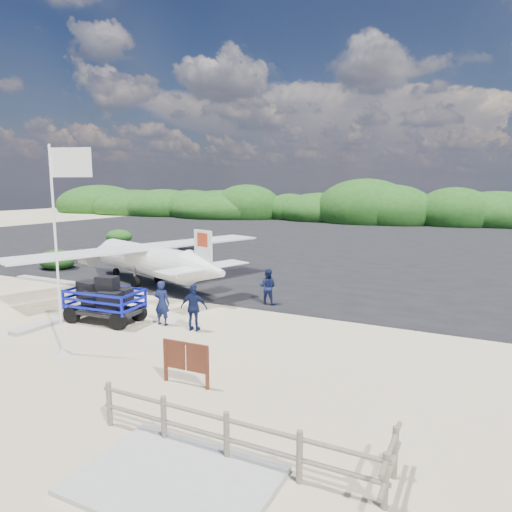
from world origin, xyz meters
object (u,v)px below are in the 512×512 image
(baggage_cart, at_px, (106,322))
(flagpole, at_px, (63,353))
(crew_b, at_px, (268,287))
(signboard, at_px, (186,385))
(crew_a, at_px, (162,303))
(crew_c, at_px, (194,308))

(baggage_cart, relative_size, flagpole, 0.48)
(flagpole, distance_m, crew_b, 9.02)
(signboard, bearing_deg, flagpole, 176.18)
(signboard, height_order, crew_a, crew_a)
(crew_a, bearing_deg, flagpole, 69.61)
(baggage_cart, bearing_deg, crew_b, 44.51)
(flagpole, relative_size, crew_a, 3.77)
(baggage_cart, bearing_deg, flagpole, -71.99)
(baggage_cart, distance_m, crew_a, 2.49)
(crew_a, relative_size, crew_c, 0.99)
(signboard, bearing_deg, baggage_cart, 149.74)
(baggage_cart, relative_size, crew_b, 1.92)
(baggage_cart, distance_m, crew_b, 6.98)
(signboard, distance_m, crew_b, 8.72)
(baggage_cart, distance_m, signboard, 6.99)
(crew_a, bearing_deg, signboard, 127.70)
(signboard, height_order, crew_b, crew_b)
(flagpole, bearing_deg, crew_a, 76.20)
(flagpole, bearing_deg, signboard, -1.99)
(flagpole, relative_size, crew_b, 4.02)
(flagpole, height_order, signboard, flagpole)
(baggage_cart, relative_size, crew_c, 1.79)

